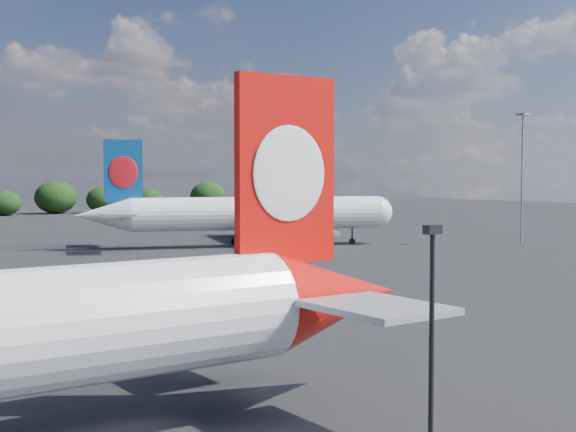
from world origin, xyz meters
TOP-DOWN VIEW (x-y plane):
  - china_southern_airliner at (48.50, 67.68)m, footprint 47.32×45.51m
  - apron_lamp_post at (0.35, -17.16)m, footprint 0.55×0.30m
  - floodlight_mast_near at (85.18, 45.83)m, footprint 1.60×1.60m

SIDE VIEW (x-z plane):
  - china_southern_airliner at x=48.50m, z-range -3.12..12.84m
  - apron_lamp_post at x=0.35m, z-range 0.63..10.09m
  - floodlight_mast_near at x=85.18m, z-range 3.18..23.58m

